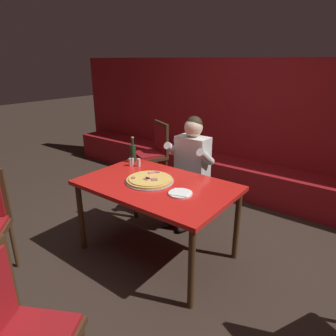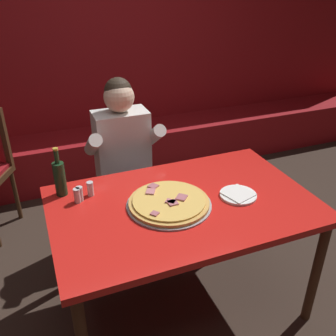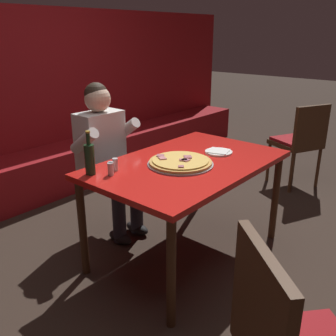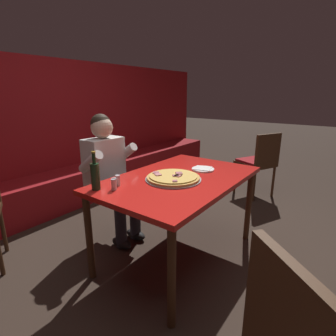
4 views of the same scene
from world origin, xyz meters
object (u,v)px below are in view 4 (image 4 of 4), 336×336
pizza (173,178)px  diner_seated_blue_shirt (110,173)px  beer_bottle (95,175)px  shaker_oregano (114,184)px  plate_white_paper (203,169)px  shaker_black_pepper (114,185)px  main_dining_table (179,185)px  dining_chair_side_aisle (260,159)px  shaker_red_pepper_flakes (118,181)px

pizza → diner_seated_blue_shirt: 0.74m
beer_bottle → shaker_oregano: beer_bottle is taller
plate_white_paper → beer_bottle: 1.01m
plate_white_paper → diner_seated_blue_shirt: size_ratio=0.16×
plate_white_paper → diner_seated_blue_shirt: 0.91m
pizza → diner_seated_blue_shirt: size_ratio=0.37×
beer_bottle → shaker_black_pepper: 0.15m
main_dining_table → diner_seated_blue_shirt: bearing=99.5°
dining_chair_side_aisle → main_dining_table: bearing=176.9°
beer_bottle → shaker_red_pepper_flakes: size_ratio=3.40×
pizza → beer_bottle: 0.63m
shaker_black_pepper → plate_white_paper: bearing=-17.7°
beer_bottle → diner_seated_blue_shirt: diner_seated_blue_shirt is taller
pizza → dining_chair_side_aisle: size_ratio=0.50×
pizza → shaker_red_pepper_flakes: (-0.38, 0.26, 0.02)m
main_dining_table → shaker_oregano: bearing=156.5°
shaker_red_pepper_flakes → shaker_oregano: bearing=-153.5°
shaker_black_pepper → diner_seated_blue_shirt: size_ratio=0.07×
plate_white_paper → shaker_black_pepper: shaker_black_pepper is taller
shaker_oregano → shaker_red_pepper_flakes: 0.07m
shaker_black_pepper → diner_seated_blue_shirt: diner_seated_blue_shirt is taller
dining_chair_side_aisle → shaker_oregano: bearing=172.2°
shaker_oregano → shaker_red_pepper_flakes: bearing=26.5°
main_dining_table → plate_white_paper: bearing=-10.3°
main_dining_table → dining_chair_side_aisle: bearing=-3.1°
diner_seated_blue_shirt → shaker_red_pepper_flakes: bearing=-125.6°
shaker_black_pepper → diner_seated_blue_shirt: bearing=51.0°
main_dining_table → pizza: bearing=-179.3°
main_dining_table → diner_seated_blue_shirt: (-0.12, 0.74, 0.01)m
pizza → dining_chair_side_aisle: 1.99m
shaker_red_pepper_flakes → pizza: bearing=-35.0°
main_dining_table → shaker_black_pepper: shaker_black_pepper is taller
beer_bottle → shaker_red_pepper_flakes: (0.15, -0.07, -0.07)m
shaker_red_pepper_flakes → diner_seated_blue_shirt: (0.34, 0.47, -0.10)m
main_dining_table → shaker_oregano: size_ratio=16.91×
pizza → beer_bottle: bearing=147.6°
plate_white_paper → diner_seated_blue_shirt: bearing=119.0°
shaker_oregano → shaker_red_pepper_flakes: (0.07, 0.03, 0.00)m
shaker_oregano → beer_bottle: bearing=129.1°
beer_bottle → plate_white_paper: bearing=-22.9°
pizza → beer_bottle: (-0.53, 0.34, 0.09)m
diner_seated_blue_shirt → dining_chair_side_aisle: (2.02, -0.84, -0.15)m
dining_chair_side_aisle → beer_bottle: bearing=170.1°
main_dining_table → beer_bottle: 0.72m
beer_bottle → main_dining_table: bearing=-28.6°
main_dining_table → plate_white_paper: plate_white_paper is taller
shaker_black_pepper → shaker_oregano: bearing=37.1°
main_dining_table → shaker_oregano: shaker_oregano is taller
pizza → shaker_red_pepper_flakes: bearing=145.0°
plate_white_paper → shaker_black_pepper: (-0.86, 0.27, 0.03)m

